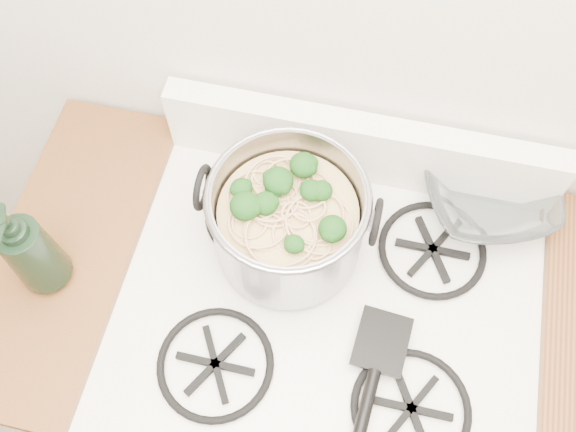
{
  "coord_description": "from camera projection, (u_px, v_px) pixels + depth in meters",
  "views": [
    {
      "loc": [
        0.02,
        0.87,
        2.01
      ],
      "look_at": [
        -0.1,
        1.36,
        1.03
      ],
      "focal_mm": 40.0,
      "sensor_mm": 36.0,
      "label": 1
    }
  ],
  "objects": [
    {
      "name": "gas_range",
      "position": [
        317.0,
        371.0,
        1.58
      ],
      "size": [
        0.76,
        0.66,
        0.92
      ],
      "color": "white",
      "rests_on": "ground"
    },
    {
      "name": "glass_bowl",
      "position": [
        486.0,
        195.0,
        1.23
      ],
      "size": [
        0.13,
        0.13,
        0.02
      ],
      "primitive_type": "imported",
      "rotation": [
        0.0,
        0.0,
        0.34
      ],
      "color": "white",
      "rests_on": "gas_range"
    },
    {
      "name": "spatula",
      "position": [
        382.0,
        340.0,
        1.1
      ],
      "size": [
        0.31,
        0.33,
        0.02
      ],
      "primitive_type": null,
      "rotation": [
        0.0,
        0.0,
        -0.08
      ],
      "color": "black",
      "rests_on": "gas_range"
    },
    {
      "name": "counter_left",
      "position": [
        121.0,
        323.0,
        1.61
      ],
      "size": [
        0.25,
        0.65,
        0.92
      ],
      "color": "silver",
      "rests_on": "ground"
    },
    {
      "name": "bottle",
      "position": [
        27.0,
        247.0,
        1.07
      ],
      "size": [
        0.12,
        0.12,
        0.24
      ],
      "primitive_type": "imported",
      "rotation": [
        0.0,
        0.0,
        0.4
      ],
      "color": "black",
      "rests_on": "counter_left"
    },
    {
      "name": "stock_pot",
      "position": [
        288.0,
        222.0,
        1.12
      ],
      "size": [
        0.31,
        0.28,
        0.19
      ],
      "color": "gray",
      "rests_on": "gas_range"
    }
  ]
}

